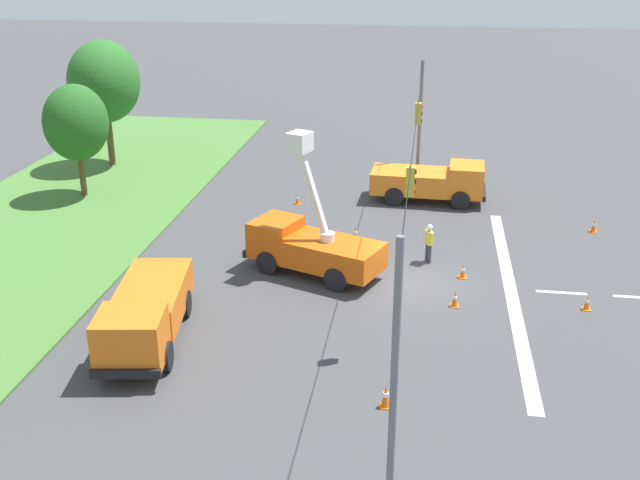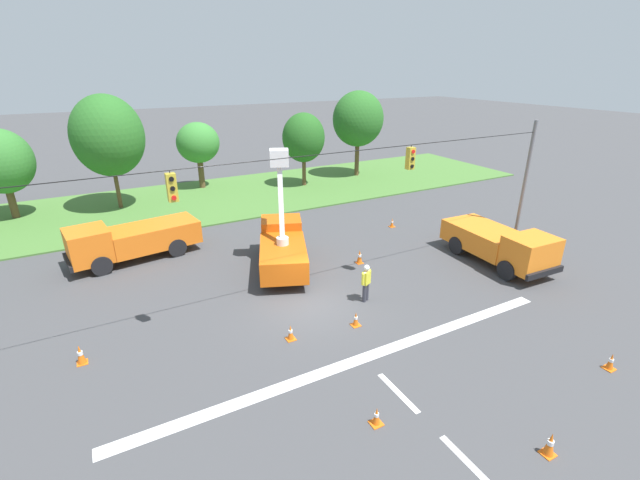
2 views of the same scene
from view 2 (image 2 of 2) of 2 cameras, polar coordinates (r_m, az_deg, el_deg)
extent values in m
plane|color=#424244|center=(19.02, -1.19, -8.71)|extent=(200.00, 200.00, 0.00)
cube|color=#477533|center=(34.76, -14.96, 5.25)|extent=(56.00, 12.00, 0.10)
cube|color=silver|center=(16.08, 5.84, -15.37)|extent=(17.60, 0.50, 0.01)
cube|color=silver|center=(14.87, 10.38, -19.37)|extent=(0.20, 2.00, 0.01)
cube|color=silver|center=(13.41, 19.19, -26.28)|extent=(0.20, 2.00, 0.01)
cylinder|color=slate|center=(25.80, 25.53, 6.21)|extent=(0.20, 0.20, 7.20)
cylinder|color=black|center=(16.61, -1.37, 11.19)|extent=(26.00, 0.03, 0.03)
cylinder|color=black|center=(15.05, -19.41, 8.57)|extent=(0.02, 0.02, 0.10)
cube|color=gold|center=(15.18, -19.16, 6.64)|extent=(0.32, 0.28, 0.96)
cylinder|color=black|center=(14.95, -19.20, 7.68)|extent=(0.16, 0.05, 0.16)
cylinder|color=black|center=(15.02, -19.05, 6.50)|extent=(0.16, 0.05, 0.16)
cylinder|color=red|center=(15.11, -18.90, 5.33)|extent=(0.16, 0.05, 0.16)
cylinder|color=black|center=(19.33, 12.08, 12.15)|extent=(0.02, 0.02, 0.10)
cube|color=gold|center=(19.43, 11.95, 10.61)|extent=(0.32, 0.28, 0.96)
cylinder|color=red|center=(19.25, 12.34, 11.45)|extent=(0.16, 0.05, 0.16)
cylinder|color=black|center=(19.31, 12.26, 10.52)|extent=(0.16, 0.05, 0.16)
cylinder|color=black|center=(19.37, 12.18, 9.59)|extent=(0.16, 0.05, 0.16)
cylinder|color=brown|center=(35.81, -35.79, 4.07)|extent=(0.47, 0.47, 2.30)
ellipsoid|color=#33752D|center=(35.24, -36.81, 8.39)|extent=(3.91, 3.76, 4.24)
cylinder|color=brown|center=(34.36, -25.40, 6.37)|extent=(0.28, 0.28, 3.23)
ellipsoid|color=#286623|center=(33.68, -26.44, 12.33)|extent=(4.80, 5.23, 5.56)
cylinder|color=brown|center=(37.92, -15.53, 8.39)|extent=(0.48, 0.48, 2.39)
ellipsoid|color=#387F33|center=(37.40, -15.96, 12.37)|extent=(3.49, 3.20, 3.29)
cylinder|color=brown|center=(37.31, -2.14, 9.16)|extent=(0.32, 0.32, 2.63)
ellipsoid|color=#235B1E|center=(36.77, -2.20, 13.48)|extent=(3.60, 3.38, 4.08)
cylinder|color=brown|center=(40.89, 4.94, 10.70)|extent=(0.40, 0.40, 3.25)
ellipsoid|color=#286623|center=(40.32, 5.11, 15.78)|extent=(4.76, 4.20, 4.92)
cube|color=#D6560F|center=(21.09, -4.92, -2.28)|extent=(3.56, 4.53, 1.12)
cube|color=#D6560F|center=(23.62, -5.16, 1.07)|extent=(2.63, 2.38, 1.56)
cube|color=#1E2838|center=(24.08, -5.22, 2.19)|extent=(1.80, 0.80, 0.70)
cube|color=black|center=(24.72, -5.17, 0.49)|extent=(2.13, 0.98, 0.30)
cylinder|color=black|center=(23.71, -7.56, -0.99)|extent=(0.63, 1.03, 1.00)
cylinder|color=black|center=(23.74, -2.60, -0.78)|extent=(0.63, 1.03, 1.00)
cylinder|color=black|center=(20.69, -7.66, -4.62)|extent=(0.63, 1.03, 1.00)
cylinder|color=black|center=(20.73, -1.96, -4.37)|extent=(0.63, 1.03, 1.00)
cylinder|color=silver|center=(21.05, -5.01, -0.13)|extent=(0.60, 0.60, 0.36)
cube|color=white|center=(21.09, -5.22, 4.84)|extent=(0.80, 1.51, 3.85)
cube|color=white|center=(21.19, -5.47, 10.88)|extent=(1.13, 1.08, 0.80)
cube|color=orange|center=(25.05, 20.96, 0.37)|extent=(2.62, 4.26, 1.14)
cube|color=orange|center=(23.23, 26.21, -1.56)|extent=(2.42, 1.88, 1.62)
cube|color=#1E2838|center=(22.79, 27.52, -1.46)|extent=(2.08, 0.19, 0.73)
cube|color=black|center=(22.97, 27.78, -3.93)|extent=(2.45, 0.26, 0.30)
cylinder|color=black|center=(24.51, 27.13, -2.60)|extent=(0.32, 1.01, 1.00)
cylinder|color=black|center=(22.85, 23.64, -3.73)|extent=(0.32, 1.01, 1.00)
cylinder|color=black|center=(26.50, 21.35, 0.16)|extent=(0.32, 1.01, 1.00)
cylinder|color=black|center=(24.97, 17.78, -0.68)|extent=(0.32, 1.01, 1.00)
cube|color=orange|center=(25.27, -21.20, 0.63)|extent=(4.86, 2.89, 1.23)
cube|color=orange|center=(24.65, -28.49, -0.62)|extent=(2.26, 2.41, 1.67)
cube|color=#1E2838|center=(24.49, -30.17, -0.35)|extent=(0.38, 1.89, 0.75)
cube|color=black|center=(24.81, -30.58, -2.63)|extent=(0.49, 2.23, 0.30)
cylinder|color=black|center=(24.03, -27.09, -3.07)|extent=(1.03, 0.42, 1.00)
cylinder|color=black|center=(25.93, -27.99, -1.47)|extent=(1.03, 0.42, 1.00)
cylinder|color=black|center=(24.77, -18.52, -0.96)|extent=(1.03, 0.42, 1.00)
cylinder|color=black|center=(26.61, -19.99, 0.45)|extent=(1.03, 0.42, 1.00)
cylinder|color=#383842|center=(19.20, 5.94, -7.06)|extent=(0.18, 0.18, 0.85)
cylinder|color=#383842|center=(19.35, 6.25, -6.82)|extent=(0.18, 0.18, 0.85)
cube|color=yellow|center=(18.93, 6.19, -5.02)|extent=(0.46, 0.38, 0.60)
cube|color=silver|center=(18.93, 6.19, -5.02)|extent=(0.42, 0.25, 0.62)
cylinder|color=yellow|center=(18.71, 5.76, -5.25)|extent=(0.11, 0.11, 0.55)
cylinder|color=yellow|center=(19.13, 6.61, -4.64)|extent=(0.11, 0.11, 0.55)
sphere|color=tan|center=(18.74, 6.24, -3.86)|extent=(0.22, 0.22, 0.22)
sphere|color=white|center=(18.72, 6.25, -3.69)|extent=(0.26, 0.26, 0.26)
cube|color=orange|center=(14.39, 28.06, -23.84)|extent=(0.36, 0.36, 0.03)
cone|color=orange|center=(14.14, 28.36, -22.76)|extent=(0.29, 0.29, 0.72)
cylinder|color=white|center=(14.11, 28.38, -22.66)|extent=(0.18, 0.18, 0.13)
cube|color=orange|center=(28.32, 9.56, 1.77)|extent=(0.36, 0.36, 0.03)
cone|color=orange|center=(28.21, 9.60, 2.34)|extent=(0.23, 0.23, 0.57)
cylinder|color=white|center=(28.20, 9.60, 2.39)|extent=(0.14, 0.14, 0.10)
cube|color=orange|center=(18.51, 34.08, -13.99)|extent=(0.36, 0.36, 0.03)
cone|color=orange|center=(18.35, 34.30, -13.19)|extent=(0.24, 0.24, 0.60)
cylinder|color=white|center=(18.33, 34.32, -13.11)|extent=(0.15, 0.15, 0.11)
cube|color=orange|center=(13.81, 7.48, -23.08)|extent=(0.36, 0.36, 0.03)
cone|color=orange|center=(13.60, 7.55, -22.19)|extent=(0.23, 0.23, 0.57)
cylinder|color=white|center=(13.58, 7.56, -22.11)|extent=(0.14, 0.14, 0.10)
cube|color=orange|center=(17.75, 4.76, -11.23)|extent=(0.36, 0.36, 0.03)
cone|color=orange|center=(17.59, 4.80, -10.40)|extent=(0.23, 0.23, 0.59)
cylinder|color=white|center=(17.57, 4.80, -10.32)|extent=(0.15, 0.15, 0.11)
cube|color=orange|center=(17.89, -29.10, -14.11)|extent=(0.36, 0.36, 0.03)
cone|color=orange|center=(17.68, -29.33, -13.12)|extent=(0.29, 0.29, 0.72)
cylinder|color=white|center=(17.66, -29.36, -13.02)|extent=(0.18, 0.18, 0.13)
cube|color=orange|center=(22.94, 5.27, -3.04)|extent=(0.36, 0.36, 0.03)
cone|color=orange|center=(22.78, 5.30, -2.17)|extent=(0.30, 0.30, 0.74)
cylinder|color=white|center=(22.77, 5.31, -2.08)|extent=(0.18, 0.18, 0.13)
cube|color=orange|center=(16.95, -3.92, -13.02)|extent=(0.36, 0.36, 0.03)
cone|color=orange|center=(16.77, -3.95, -12.13)|extent=(0.25, 0.25, 0.61)
cylinder|color=white|center=(16.75, -3.96, -12.04)|extent=(0.15, 0.15, 0.11)
camera|label=1|loc=(25.39, -87.71, 9.28)|focal=42.00mm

